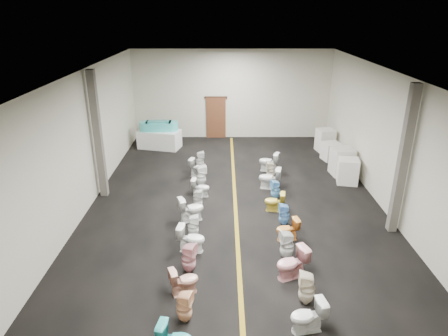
{
  "coord_description": "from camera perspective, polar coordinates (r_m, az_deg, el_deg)",
  "views": [
    {
      "loc": [
        -0.4,
        -12.19,
        6.36
      ],
      "look_at": [
        -0.39,
        1.0,
        1.04
      ],
      "focal_mm": 32.0,
      "sensor_mm": 36.0,
      "label": 1
    }
  ],
  "objects": [
    {
      "name": "wall_back",
      "position": [
        20.61,
        1.09,
        10.44
      ],
      "size": [
        10.0,
        0.0,
        10.0
      ],
      "primitive_type": "plane",
      "rotation": [
        1.57,
        0.0,
        0.0
      ],
      "color": "beige",
      "rests_on": "ground"
    },
    {
      "name": "appliance_crate_d",
      "position": [
        19.51,
        14.24,
        3.87
      ],
      "size": [
        0.86,
        0.86,
        1.06
      ],
      "primitive_type": "cube",
      "rotation": [
        0.0,
        0.0,
        0.18
      ],
      "color": "silver",
      "rests_on": "floor"
    },
    {
      "name": "toilet_left_7",
      "position": [
        13.57,
        -3.75,
        -4.43
      ],
      "size": [
        0.37,
        0.36,
        0.68
      ],
      "primitive_type": "imported",
      "rotation": [
        0.0,
        0.0,
        1.37
      ],
      "color": "silver",
      "rests_on": "floor"
    },
    {
      "name": "toilet_left_8",
      "position": [
        14.41,
        -3.36,
        -2.8
      ],
      "size": [
        0.7,
        0.45,
        0.67
      ],
      "primitive_type": "imported",
      "rotation": [
        0.0,
        0.0,
        1.44
      ],
      "color": "silver",
      "rests_on": "floor"
    },
    {
      "name": "appliance_crate_a",
      "position": [
        16.15,
        17.26,
        -0.42
      ],
      "size": [
        0.89,
        0.89,
        0.97
      ],
      "primitive_type": "cube",
      "rotation": [
        0.0,
        0.0,
        -0.2
      ],
      "color": "white",
      "rests_on": "floor"
    },
    {
      "name": "bathtub",
      "position": [
        19.45,
        -9.3,
        5.87
      ],
      "size": [
        1.86,
        0.69,
        0.55
      ],
      "rotation": [
        0.0,
        0.0,
        0.02
      ],
      "color": "#44C5C3",
      "rests_on": "display_table"
    },
    {
      "name": "appliance_crate_c",
      "position": [
        18.44,
        15.07,
        2.32
      ],
      "size": [
        0.86,
        0.86,
        0.8
      ],
      "primitive_type": "cube",
      "rotation": [
        0.0,
        0.0,
        0.25
      ],
      "color": "silver",
      "rests_on": "floor"
    },
    {
      "name": "wall_front",
      "position": [
        5.88,
        4.2,
        -22.44
      ],
      "size": [
        10.0,
        0.0,
        10.0
      ],
      "primitive_type": "plane",
      "rotation": [
        -1.57,
        0.0,
        0.0
      ],
      "color": "beige",
      "rests_on": "ground"
    },
    {
      "name": "toilet_right_9",
      "position": [
        15.05,
        6.55,
        -1.46
      ],
      "size": [
        0.9,
        0.63,
        0.84
      ],
      "primitive_type": "imported",
      "rotation": [
        0.0,
        0.0,
        -1.78
      ],
      "color": "white",
      "rests_on": "floor"
    },
    {
      "name": "toilet_left_5",
      "position": [
        11.97,
        -4.42,
        -8.25
      ],
      "size": [
        0.33,
        0.32,
        0.7
      ],
      "primitive_type": "imported",
      "rotation": [
        0.0,
        0.0,
        1.59
      ],
      "color": "white",
      "rests_on": "floor"
    },
    {
      "name": "column_left",
      "position": [
        14.48,
        -17.57,
        4.42
      ],
      "size": [
        0.25,
        0.25,
        4.5
      ],
      "primitive_type": "cube",
      "color": "#59544C",
      "rests_on": "floor"
    },
    {
      "name": "toilet_right_7",
      "position": [
        13.46,
        7.24,
        -4.79
      ],
      "size": [
        0.72,
        0.48,
        0.68
      ],
      "primitive_type": "imported",
      "rotation": [
        0.0,
        0.0,
        -1.72
      ],
      "color": "gold",
      "rests_on": "floor"
    },
    {
      "name": "back_door",
      "position": [
        20.82,
        -1.15,
        7.17
      ],
      "size": [
        1.0,
        0.1,
        2.1
      ],
      "primitive_type": "cube",
      "color": "#562D19",
      "rests_on": "floor"
    },
    {
      "name": "toilet_left_1",
      "position": [
        9.13,
        -5.71,
        -19.11
      ],
      "size": [
        0.43,
        0.42,
        0.76
      ],
      "primitive_type": "imported",
      "rotation": [
        0.0,
        0.0,
        1.29
      ],
      "color": "#FCBF8E",
      "rests_on": "floor"
    },
    {
      "name": "floor",
      "position": [
        13.75,
        1.64,
        -5.6
      ],
      "size": [
        16.0,
        16.0,
        0.0
      ],
      "primitive_type": "plane",
      "color": "black",
      "rests_on": "ground"
    },
    {
      "name": "toilet_right_3",
      "position": [
        10.39,
        9.67,
        -13.29
      ],
      "size": [
        0.94,
        0.75,
        0.84
      ],
      "primitive_type": "imported",
      "rotation": [
        0.0,
        0.0,
        -1.18
      ],
      "color": "pink",
      "rests_on": "floor"
    },
    {
      "name": "toilet_left_2",
      "position": [
        9.86,
        -5.73,
        -15.71
      ],
      "size": [
        0.79,
        0.62,
        0.71
      ],
      "primitive_type": "imported",
      "rotation": [
        0.0,
        0.0,
        1.95
      ],
      "color": "#E3A48C",
      "rests_on": "floor"
    },
    {
      "name": "toilet_left_4",
      "position": [
        11.3,
        -4.7,
        -10.01
      ],
      "size": [
        0.82,
        0.55,
        0.78
      ],
      "primitive_type": "imported",
      "rotation": [
        0.0,
        0.0,
        1.42
      ],
      "color": "white",
      "rests_on": "floor"
    },
    {
      "name": "toilet_right_4",
      "position": [
        11.07,
        8.98,
        -10.81
      ],
      "size": [
        0.45,
        0.44,
        0.83
      ],
      "primitive_type": "imported",
      "rotation": [
        0.0,
        0.0,
        -1.36
      ],
      "color": "silver",
      "rests_on": "floor"
    },
    {
      "name": "ceiling",
      "position": [
        12.34,
        1.87,
        13.27
      ],
      "size": [
        16.0,
        16.0,
        0.0
      ],
      "primitive_type": "plane",
      "rotation": [
        3.14,
        0.0,
        0.0
      ],
      "color": "black",
      "rests_on": "ground"
    },
    {
      "name": "toilet_left_6",
      "position": [
        12.79,
        -4.72,
        -5.83
      ],
      "size": [
        0.92,
        0.72,
        0.82
      ],
      "primitive_type": "imported",
      "rotation": [
        0.0,
        0.0,
        1.94
      ],
      "color": "white",
      "rests_on": "floor"
    },
    {
      "name": "toilet_right_5",
      "position": [
        11.92,
        9.04,
        -8.67
      ],
      "size": [
        0.73,
        0.51,
        0.68
      ],
      "primitive_type": "imported",
      "rotation": [
        0.0,
        0.0,
        -1.36
      ],
      "color": "orange",
      "rests_on": "floor"
    },
    {
      "name": "toilet_left_9",
      "position": [
        15.16,
        -3.32,
        -1.12
      ],
      "size": [
        0.49,
        0.48,
        0.86
      ],
      "primitive_type": "imported",
      "rotation": [
        0.0,
        0.0,
        1.85
      ],
      "color": "white",
      "rests_on": "floor"
    },
    {
      "name": "column_right",
      "position": [
        12.56,
        24.19,
        0.85
      ],
      "size": [
        0.25,
        0.25,
        4.5
      ],
      "primitive_type": "cube",
      "color": "#59544C",
      "rests_on": "floor"
    },
    {
      "name": "display_table",
      "position": [
        19.63,
        -9.19,
        4.09
      ],
      "size": [
        2.14,
        1.42,
        0.87
      ],
      "primitive_type": "cube",
      "rotation": [
        0.0,
        0.0,
        -0.24
      ],
      "color": "white",
      "rests_on": "floor"
    },
    {
      "name": "appliance_crate_b",
      "position": [
        16.88,
        16.49,
        0.91
      ],
      "size": [
        0.9,
        0.9,
        1.12
      ],
      "primitive_type": "cube",
      "rotation": [
        0.0,
        0.0,
        0.11
      ],
      "color": "beige",
      "rests_on": "floor"
    },
    {
      "name": "toilet_right_6",
      "position": [
        12.65,
        8.6,
        -6.59
      ],
      "size": [
        0.36,
        0.36,
        0.73
      ],
      "primitive_type": "imported",
      "rotation": [
        0.0,
        0.0,
        -1.49
      ],
      "color": "#6BABE4",
      "rests_on": "floor"
    },
    {
      "name": "toilet_right_11",
      "position": [
        16.64,
        6.42,
        0.89
      ],
      "size": [
        0.93,
        0.73,
        0.84
      ],
      "primitive_type": "imported",
      "rotation": [
        0.0,
        0.0,
        -1.93
      ],
      "color": "white",
      "rests_on": "floor"
    },
    {
      "name": "wall_right",
      "position": [
        13.95,
        22.78,
        3.07
      ],
      "size": [
        0.0,
        16.0,
        16.0
      ],
      "primitive_type": "plane",
      "rotation": [
        1.57,
        0.0,
        -1.57
      ],
      "color": "beige",
      "rests_on": "ground"
    },
    {
      "name": "wall_left",
      "position": [
        13.66,
        -19.74,
        3.12
      ],
      "size": [
        0.0,
        16.0,
        16.0
      ],
      "primitive_type": "plane",
      "rotation": [
        1.57,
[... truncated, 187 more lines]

